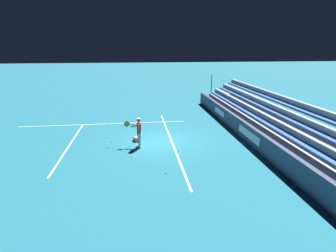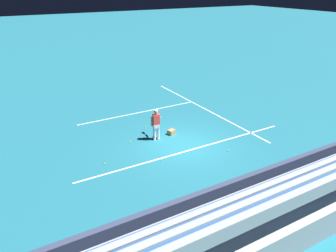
{
  "view_description": "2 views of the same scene",
  "coord_description": "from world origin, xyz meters",
  "px_view_note": "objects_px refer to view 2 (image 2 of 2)",
  "views": [
    {
      "loc": [
        -14.93,
        1.56,
        5.52
      ],
      "look_at": [
        -1.31,
        -0.14,
        1.33
      ],
      "focal_mm": 28.0,
      "sensor_mm": 36.0,
      "label": 1
    },
    {
      "loc": [
        -8.36,
        -12.65,
        7.85
      ],
      "look_at": [
        -1.03,
        -0.02,
        1.38
      ],
      "focal_mm": 35.0,
      "sensor_mm": 36.0,
      "label": 2
    }
  ],
  "objects_px": {
    "tennis_ball_far_left": "(145,126)",
    "tennis_ball_midcourt": "(161,159)",
    "tennis_ball_near_player": "(159,124)",
    "tennis_ball_on_baseline": "(130,141)",
    "ball_box_cardboard": "(171,132)",
    "tennis_player": "(156,124)",
    "tennis_ball_far_right": "(105,164)",
    "tennis_ball_by_box": "(228,151)"
  },
  "relations": [
    {
      "from": "tennis_ball_midcourt",
      "to": "ball_box_cardboard",
      "type": "bearing_deg",
      "value": 49.65
    },
    {
      "from": "tennis_ball_far_left",
      "to": "tennis_ball_near_player",
      "type": "xyz_separation_m",
      "value": [
        0.84,
        -0.15,
        0.0
      ]
    },
    {
      "from": "ball_box_cardboard",
      "to": "tennis_ball_far_right",
      "type": "distance_m",
      "value": 4.59
    },
    {
      "from": "ball_box_cardboard",
      "to": "tennis_ball_near_player",
      "type": "bearing_deg",
      "value": 90.32
    },
    {
      "from": "tennis_ball_far_left",
      "to": "tennis_ball_near_player",
      "type": "distance_m",
      "value": 0.85
    },
    {
      "from": "ball_box_cardboard",
      "to": "tennis_ball_far_left",
      "type": "xyz_separation_m",
      "value": [
        -0.85,
        1.64,
        -0.1
      ]
    },
    {
      "from": "tennis_ball_on_baseline",
      "to": "tennis_ball_far_right",
      "type": "bearing_deg",
      "value": -142.19
    },
    {
      "from": "tennis_ball_on_baseline",
      "to": "tennis_ball_far_left",
      "type": "bearing_deg",
      "value": 41.44
    },
    {
      "from": "tennis_ball_midcourt",
      "to": "tennis_ball_far_right",
      "type": "height_order",
      "value": "same"
    },
    {
      "from": "tennis_ball_midcourt",
      "to": "tennis_ball_on_baseline",
      "type": "bearing_deg",
      "value": 100.98
    },
    {
      "from": "tennis_ball_near_player",
      "to": "tennis_ball_far_right",
      "type": "bearing_deg",
      "value": -147.69
    },
    {
      "from": "tennis_ball_far_left",
      "to": "tennis_ball_midcourt",
      "type": "height_order",
      "value": "same"
    },
    {
      "from": "tennis_ball_by_box",
      "to": "tennis_ball_far_right",
      "type": "bearing_deg",
      "value": 161.95
    },
    {
      "from": "tennis_player",
      "to": "ball_box_cardboard",
      "type": "xyz_separation_m",
      "value": [
        1.04,
        0.15,
        -0.76
      ]
    },
    {
      "from": "tennis_ball_midcourt",
      "to": "tennis_ball_near_player",
      "type": "xyz_separation_m",
      "value": [
        1.91,
        3.75,
        0.0
      ]
    },
    {
      "from": "tennis_ball_near_player",
      "to": "tennis_ball_on_baseline",
      "type": "xyz_separation_m",
      "value": [
        -2.4,
        -1.23,
        0.0
      ]
    },
    {
      "from": "tennis_player",
      "to": "tennis_ball_near_player",
      "type": "bearing_deg",
      "value": 57.77
    },
    {
      "from": "tennis_ball_on_baseline",
      "to": "tennis_ball_by_box",
      "type": "bearing_deg",
      "value": -41.94
    },
    {
      "from": "ball_box_cardboard",
      "to": "tennis_ball_on_baseline",
      "type": "height_order",
      "value": "ball_box_cardboard"
    },
    {
      "from": "tennis_ball_on_baseline",
      "to": "ball_box_cardboard",
      "type": "bearing_deg",
      "value": -6.18
    },
    {
      "from": "tennis_ball_far_left",
      "to": "tennis_ball_on_baseline",
      "type": "xyz_separation_m",
      "value": [
        -1.56,
        -1.38,
        0.0
      ]
    },
    {
      "from": "tennis_player",
      "to": "tennis_ball_by_box",
      "type": "relative_size",
      "value": 25.98
    },
    {
      "from": "tennis_ball_midcourt",
      "to": "tennis_ball_by_box",
      "type": "height_order",
      "value": "same"
    },
    {
      "from": "tennis_ball_near_player",
      "to": "ball_box_cardboard",
      "type": "bearing_deg",
      "value": -89.68
    },
    {
      "from": "tennis_player",
      "to": "tennis_ball_by_box",
      "type": "xyz_separation_m",
      "value": [
        2.47,
        -3.03,
        -0.86
      ]
    },
    {
      "from": "tennis_player",
      "to": "tennis_ball_far_left",
      "type": "bearing_deg",
      "value": 83.69
    },
    {
      "from": "tennis_ball_midcourt",
      "to": "tennis_ball_by_box",
      "type": "relative_size",
      "value": 1.0
    },
    {
      "from": "tennis_player",
      "to": "ball_box_cardboard",
      "type": "height_order",
      "value": "tennis_player"
    },
    {
      "from": "ball_box_cardboard",
      "to": "tennis_ball_midcourt",
      "type": "relative_size",
      "value": 6.06
    },
    {
      "from": "tennis_ball_midcourt",
      "to": "tennis_ball_on_baseline",
      "type": "relative_size",
      "value": 1.0
    },
    {
      "from": "tennis_player",
      "to": "tennis_ball_far_right",
      "type": "height_order",
      "value": "tennis_player"
    },
    {
      "from": "ball_box_cardboard",
      "to": "tennis_ball_on_baseline",
      "type": "xyz_separation_m",
      "value": [
        -2.41,
        0.26,
        -0.1
      ]
    },
    {
      "from": "ball_box_cardboard",
      "to": "tennis_player",
      "type": "bearing_deg",
      "value": -171.93
    },
    {
      "from": "tennis_ball_midcourt",
      "to": "tennis_ball_far_right",
      "type": "bearing_deg",
      "value": 158.51
    },
    {
      "from": "tennis_player",
      "to": "tennis_ball_by_box",
      "type": "distance_m",
      "value": 4.0
    },
    {
      "from": "tennis_ball_far_left",
      "to": "tennis_ball_by_box",
      "type": "relative_size",
      "value": 1.0
    },
    {
      "from": "tennis_player",
      "to": "tennis_ball_by_box",
      "type": "height_order",
      "value": "tennis_player"
    },
    {
      "from": "tennis_ball_midcourt",
      "to": "tennis_ball_by_box",
      "type": "bearing_deg",
      "value": -15.39
    },
    {
      "from": "tennis_ball_midcourt",
      "to": "tennis_ball_on_baseline",
      "type": "xyz_separation_m",
      "value": [
        -0.49,
        2.52,
        0.0
      ]
    },
    {
      "from": "tennis_player",
      "to": "ball_box_cardboard",
      "type": "distance_m",
      "value": 1.3
    },
    {
      "from": "tennis_ball_far_right",
      "to": "tennis_ball_far_left",
      "type": "bearing_deg",
      "value": 39.45
    },
    {
      "from": "tennis_player",
      "to": "tennis_ball_on_baseline",
      "type": "relative_size",
      "value": 25.98
    }
  ]
}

